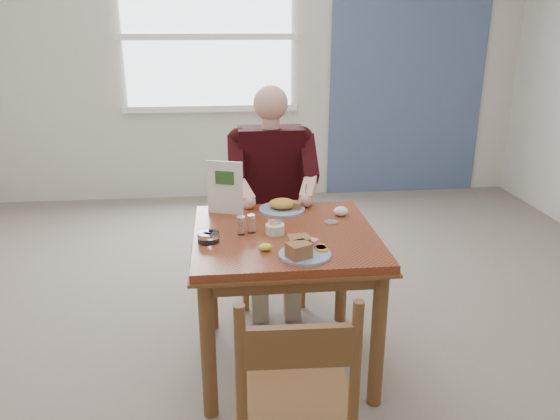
{
  "coord_description": "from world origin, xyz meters",
  "views": [
    {
      "loc": [
        -0.29,
        -2.51,
        1.75
      ],
      "look_at": [
        -0.02,
        0.0,
        0.87
      ],
      "focal_mm": 35.0,
      "sensor_mm": 36.0,
      "label": 1
    }
  ],
  "objects": [
    {
      "name": "accent_panel",
      "position": [
        1.6,
        2.98,
        1.4
      ],
      "size": [
        1.6,
        0.02,
        2.8
      ],
      "primitive_type": "cube",
      "color": "#44597E",
      "rests_on": "ground"
    },
    {
      "name": "caddy",
      "position": [
        -0.05,
        -0.02,
        0.78
      ],
      "size": [
        0.1,
        0.1,
        0.07
      ],
      "color": "white",
      "rests_on": "table"
    },
    {
      "name": "chair_near",
      "position": [
        -0.08,
        -0.95,
        0.48
      ],
      "size": [
        0.44,
        0.44,
        0.95
      ],
      "color": "brown",
      "rests_on": "ground"
    },
    {
      "name": "diner",
      "position": [
        0.0,
        0.71,
        0.81
      ],
      "size": [
        0.53,
        0.56,
        1.39
      ],
      "color": "gray",
      "rests_on": "chair_far"
    },
    {
      "name": "napkin",
      "position": [
        0.33,
        0.21,
        0.78
      ],
      "size": [
        0.08,
        0.07,
        0.05
      ],
      "primitive_type": "ellipsoid",
      "rotation": [
        0.0,
        0.0,
        -0.06
      ],
      "color": "white",
      "rests_on": "table"
    },
    {
      "name": "floor",
      "position": [
        0.0,
        0.0,
        0.0
      ],
      "size": [
        6.0,
        6.0,
        0.0
      ],
      "primitive_type": "plane",
      "color": "#6F625A",
      "rests_on": "ground"
    },
    {
      "name": "table",
      "position": [
        0.0,
        0.0,
        0.64
      ],
      "size": [
        0.92,
        0.92,
        0.75
      ],
      "color": "brown",
      "rests_on": "ground"
    },
    {
      "name": "metal_dish",
      "position": [
        0.25,
        0.1,
        0.75
      ],
      "size": [
        0.08,
        0.08,
        0.01
      ],
      "primitive_type": "cylinder",
      "rotation": [
        0.0,
        0.0,
        -0.15
      ],
      "color": "silver",
      "rests_on": "table"
    },
    {
      "name": "shakers",
      "position": [
        -0.19,
        0.0,
        0.8
      ],
      "size": [
        0.1,
        0.07,
        0.09
      ],
      "color": "white",
      "rests_on": "table"
    },
    {
      "name": "near_plate",
      "position": [
        0.04,
        -0.3,
        0.78
      ],
      "size": [
        0.3,
        0.3,
        0.08
      ],
      "color": "white",
      "rests_on": "table"
    },
    {
      "name": "far_plate",
      "position": [
        0.03,
        0.32,
        0.78
      ],
      "size": [
        0.33,
        0.33,
        0.07
      ],
      "color": "white",
      "rests_on": "table"
    },
    {
      "name": "chair_far",
      "position": [
        0.0,
        0.8,
        0.48
      ],
      "size": [
        0.42,
        0.42,
        0.95
      ],
      "color": "brown",
      "rests_on": "ground"
    },
    {
      "name": "lemon_wedge",
      "position": [
        -0.11,
        -0.22,
        0.77
      ],
      "size": [
        0.07,
        0.05,
        0.03
      ],
      "primitive_type": "ellipsoid",
      "rotation": [
        0.0,
        0.0,
        -0.16
      ],
      "color": "yellow",
      "rests_on": "table"
    },
    {
      "name": "creamer",
      "position": [
        -0.38,
        -0.09,
        0.77
      ],
      "size": [
        0.13,
        0.13,
        0.05
      ],
      "color": "white",
      "rests_on": "table"
    },
    {
      "name": "wall_back",
      "position": [
        0.0,
        3.0,
        1.4
      ],
      "size": [
        5.5,
        0.0,
        5.5
      ],
      "primitive_type": "plane",
      "rotation": [
        1.57,
        0.0,
        0.0
      ],
      "color": "beige",
      "rests_on": "ground"
    },
    {
      "name": "window",
      "position": [
        -0.4,
        2.97,
        1.6
      ],
      "size": [
        1.72,
        0.04,
        1.42
      ],
      "color": "white",
      "rests_on": "wall_back"
    },
    {
      "name": "menu",
      "position": [
        -0.29,
        0.31,
        0.9
      ],
      "size": [
        0.19,
        0.08,
        0.29
      ],
      "color": "white",
      "rests_on": "table"
    }
  ]
}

